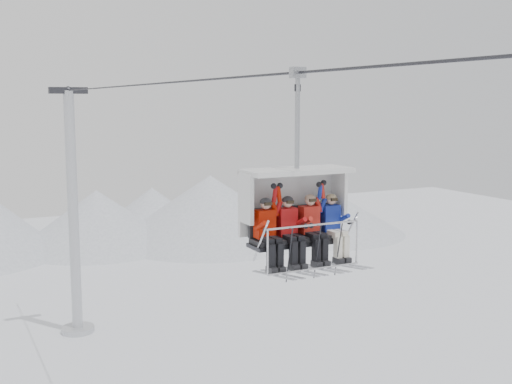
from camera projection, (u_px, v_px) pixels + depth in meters
name	position (u px, v px, depth m)	size (l,w,h in m)	color
ridgeline	(7.00, 224.00, 52.30)	(72.00, 21.00, 7.00)	silver
lift_tower_right	(74.00, 230.00, 34.88)	(2.00, 1.80, 13.48)	#B7BABF
haul_cable	(256.00, 76.00, 14.38)	(0.06, 0.06, 50.00)	#2B2C30
chairlift_carrier	(294.00, 203.00, 13.23)	(2.25, 1.17, 3.98)	black
skier_far_left	(268.00, 231.00, 12.68)	(0.39, 1.69, 1.55)	#B11502
skier_center_left	(290.00, 229.00, 12.91)	(0.39, 1.69, 1.55)	#B01111
skier_center_right	(312.00, 226.00, 13.15)	(0.39, 1.69, 1.55)	red
skier_far_right	(333.00, 225.00, 13.38)	(0.37, 1.69, 1.51)	#172B97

